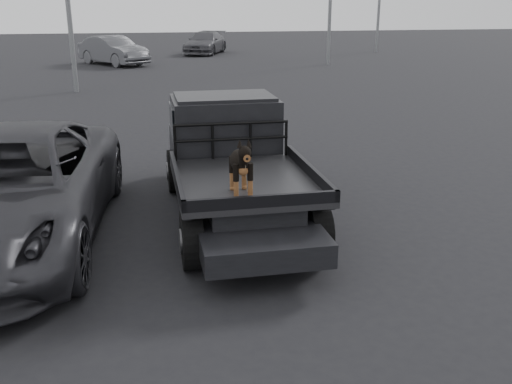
{
  "coord_description": "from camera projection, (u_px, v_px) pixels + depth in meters",
  "views": [
    {
      "loc": [
        -2.02,
        -6.13,
        3.27
      ],
      "look_at": [
        -0.83,
        -0.21,
        1.24
      ],
      "focal_mm": 40.0,
      "sensor_mm": 36.0,
      "label": 1
    }
  ],
  "objects": [
    {
      "name": "dog",
      "position": [
        241.0,
        166.0,
        7.22
      ],
      "size": [
        0.32,
        0.6,
        0.74
      ],
      "primitive_type": null,
      "color": "black",
      "rests_on": "flatbed_ute"
    },
    {
      "name": "flatbed_ute",
      "position": [
        234.0,
        189.0,
        8.97
      ],
      "size": [
        2.0,
        5.4,
        0.92
      ],
      "primitive_type": null,
      "color": "black",
      "rests_on": "ground"
    },
    {
      "name": "parked_suv",
      "position": [
        6.0,
        190.0,
        7.9
      ],
      "size": [
        3.08,
        5.9,
        1.59
      ],
      "primitive_type": "imported",
      "rotation": [
        0.0,
        0.0,
        -0.08
      ],
      "color": "#2E2D32",
      "rests_on": "ground"
    },
    {
      "name": "headache_rack",
      "position": [
        232.0,
        141.0,
        8.92
      ],
      "size": [
        1.8,
        0.08,
        0.55
      ],
      "primitive_type": null,
      "color": "black",
      "rests_on": "flatbed_ute"
    },
    {
      "name": "distant_car_b",
      "position": [
        205.0,
        43.0,
        37.14
      ],
      "size": [
        3.64,
        5.24,
        1.41
      ],
      "primitive_type": "imported",
      "rotation": [
        0.0,
        0.0,
        -0.38
      ],
      "color": "#49484D",
      "rests_on": "ground"
    },
    {
      "name": "ute_cab",
      "position": [
        224.0,
        121.0,
        9.57
      ],
      "size": [
        1.72,
        1.3,
        0.88
      ],
      "primitive_type": null,
      "color": "black",
      "rests_on": "flatbed_ute"
    },
    {
      "name": "distant_car_a",
      "position": [
        113.0,
        50.0,
        30.68
      ],
      "size": [
        3.97,
        4.67,
        1.51
      ],
      "primitive_type": "imported",
      "rotation": [
        0.0,
        0.0,
        0.62
      ],
      "color": "#4B4C50",
      "rests_on": "ground"
    },
    {
      "name": "ground",
      "position": [
        317.0,
        277.0,
        7.12
      ],
      "size": [
        120.0,
        120.0,
        0.0
      ],
      "primitive_type": "plane",
      "color": "black",
      "rests_on": "ground"
    }
  ]
}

